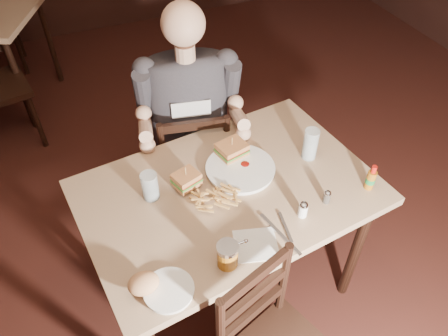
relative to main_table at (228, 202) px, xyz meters
name	(u,v)px	position (x,y,z in m)	size (l,w,h in m)	color
room_shell	(248,96)	(-0.04, -0.23, 0.71)	(7.00, 7.00, 7.00)	black
main_table	(228,202)	(0.00, 0.00, 0.00)	(1.30, 0.95, 0.77)	tan
chair_far	(192,161)	(0.03, 0.57, -0.26)	(0.39, 0.43, 0.85)	black
diner	(189,97)	(0.02, 0.52, 0.20)	(0.52, 0.41, 0.91)	#323035
dinner_plate	(240,169)	(0.09, 0.08, 0.09)	(0.29, 0.29, 0.02)	white
sandwich_left	(186,177)	(-0.16, 0.08, 0.14)	(0.10, 0.08, 0.09)	tan
sandwich_right	(232,146)	(0.09, 0.18, 0.15)	(0.12, 0.10, 0.10)	tan
fries_pile	(217,198)	(-0.08, -0.05, 0.12)	(0.24, 0.17, 0.04)	#E6AB57
ketchup_dollop	(245,164)	(0.12, 0.09, 0.10)	(0.04, 0.04, 0.01)	maroon
glass_left	(150,186)	(-0.31, 0.09, 0.14)	(0.07, 0.07, 0.13)	silver
glass_right	(310,144)	(0.41, 0.05, 0.16)	(0.07, 0.07, 0.15)	silver
hot_sauce	(371,177)	(0.55, -0.22, 0.14)	(0.04, 0.04, 0.12)	#905410
salt_shaker	(303,210)	(0.21, -0.24, 0.11)	(0.04, 0.04, 0.07)	white
pepper_shaker	(327,197)	(0.34, -0.22, 0.11)	(0.03, 0.03, 0.06)	#38332D
syrup_dispenser	(228,255)	(-0.15, -0.33, 0.13)	(0.08, 0.08, 0.10)	#905410
napkin	(256,245)	(-0.02, -0.30, 0.08)	(0.16, 0.15, 0.00)	white
knife	(280,234)	(0.09, -0.29, 0.09)	(0.01, 0.23, 0.01)	silver
fork	(286,227)	(0.12, -0.27, 0.09)	(0.01, 0.15, 0.00)	silver
side_plate	(169,291)	(-0.37, -0.36, 0.09)	(0.17, 0.17, 0.01)	white
bread_roll	(144,283)	(-0.45, -0.32, 0.13)	(0.11, 0.09, 0.06)	tan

